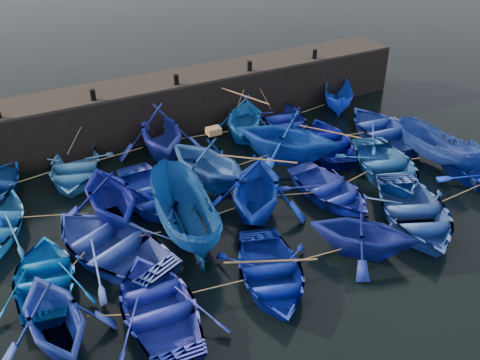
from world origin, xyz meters
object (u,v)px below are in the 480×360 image
boat_20 (53,315)px  wooden_crate (214,131)px  boat_8 (149,193)px  boat_13 (46,277)px

boat_20 → wooden_crate: wooden_crate is taller
boat_8 → boat_13: size_ratio=1.07×
boat_8 → boat_20: 7.35m
boat_13 → wooden_crate: (7.60, 3.19, 2.06)m
boat_8 → boat_20: (-4.79, -5.55, 0.54)m
boat_8 → boat_13: (-4.62, -3.09, -0.03)m
boat_13 → boat_20: boat_20 is taller
boat_20 → wooden_crate: (7.77, 5.65, 1.48)m
boat_13 → wooden_crate: size_ratio=7.48×
boat_13 → wooden_crate: bearing=-146.0°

